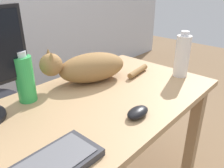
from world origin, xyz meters
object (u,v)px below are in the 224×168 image
water_bottle (182,56)px  cat (88,67)px  computer_mouse (138,112)px  spray_bottle (25,78)px

water_bottle → cat: bearing=140.6°
cat → computer_mouse: 0.41m
cat → computer_mouse: cat is taller
computer_mouse → spray_bottle: bearing=116.3°
cat → spray_bottle: bearing=170.9°
cat → spray_bottle: size_ratio=2.50×
water_bottle → spray_bottle: bearing=152.4°
cat → spray_bottle: spray_bottle is taller
computer_mouse → spray_bottle: spray_bottle is taller
computer_mouse → cat: bearing=75.1°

